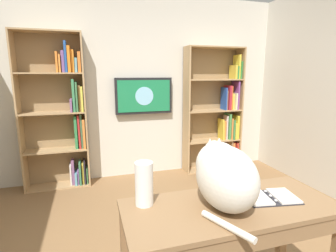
% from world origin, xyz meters
% --- Properties ---
extents(wall_back, '(4.52, 0.06, 2.70)m').
position_xyz_m(wall_back, '(0.00, -2.23, 1.35)').
color(wall_back, beige).
rests_on(wall_back, ground).
extents(bookshelf_left, '(0.93, 0.28, 1.96)m').
position_xyz_m(bookshelf_left, '(-1.30, -2.06, 0.93)').
color(bookshelf_left, tan).
rests_on(bookshelf_left, ground).
extents(bookshelf_right, '(0.84, 0.28, 2.09)m').
position_xyz_m(bookshelf_right, '(1.07, -2.06, 1.03)').
color(bookshelf_right, tan).
rests_on(bookshelf_right, ground).
extents(wall_mounted_tv, '(0.86, 0.07, 0.54)m').
position_xyz_m(wall_mounted_tv, '(-0.08, -2.15, 1.23)').
color(wall_mounted_tv, black).
extents(desk, '(1.33, 0.55, 0.77)m').
position_xyz_m(desk, '(-0.08, 0.44, 0.63)').
color(desk, olive).
rests_on(desk, ground).
extents(cat, '(0.34, 0.60, 0.39)m').
position_xyz_m(cat, '(-0.03, 0.40, 0.97)').
color(cat, silver).
rests_on(cat, desk).
extents(open_binder, '(0.36, 0.27, 0.02)m').
position_xyz_m(open_binder, '(-0.37, 0.41, 0.78)').
color(open_binder, '#26262B').
rests_on(open_binder, desk).
extents(paper_towel_roll, '(0.11, 0.11, 0.27)m').
position_xyz_m(paper_towel_roll, '(0.42, 0.25, 0.90)').
color(paper_towel_roll, white).
rests_on(paper_towel_roll, desk).
extents(coffee_mug, '(0.08, 0.08, 0.10)m').
position_xyz_m(coffee_mug, '(-0.27, 0.31, 0.82)').
color(coffee_mug, '#D84C3F').
rests_on(coffee_mug, desk).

